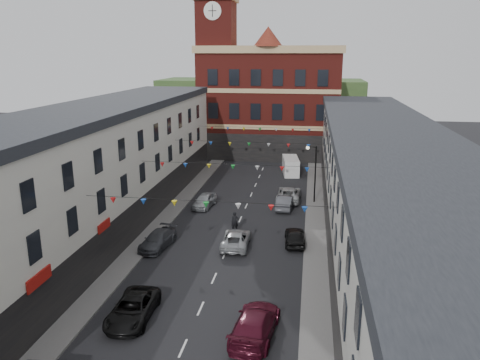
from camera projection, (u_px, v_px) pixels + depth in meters
The scene contains 19 objects.
ground at pixel (225, 254), 35.92m from camera, with size 160.00×160.00×0.00m, color black.
pavement_left at pixel (147, 239), 38.81m from camera, with size 1.80×64.00×0.15m, color #605E5B.
pavement_right at pixel (315, 249), 36.80m from camera, with size 1.80×64.00×0.15m, color #605E5B.
terrace_left at pixel (81, 178), 37.19m from camera, with size 8.40×56.00×10.70m.
terrace_right at pixel (386, 197), 33.89m from camera, with size 8.40×56.00×9.70m.
civic_building at pixel (270, 101), 70.01m from camera, with size 20.60×13.30×18.50m.
clock_tower at pixel (217, 54), 66.52m from camera, with size 5.60×5.60×30.00m.
distant_hill at pixel (261, 105), 94.37m from camera, with size 40.00×14.00×10.00m, color #2A4B23.
street_lamp at pixel (313, 166), 47.30m from camera, with size 1.10×0.36×6.00m.
car_left_c at pixel (133, 309), 27.00m from camera, with size 2.23×4.83×1.34m, color black.
car_left_d at pixel (158, 240), 37.11m from camera, with size 1.80×4.42×1.28m, color #414349.
car_left_e at pixel (205, 201), 46.88m from camera, with size 1.62×4.02×1.37m, color #93979B.
car_right_c at pixel (255, 324), 25.33m from camera, with size 2.14×5.26×1.53m, color #4D0F20.
car_right_d at pixel (295, 236), 37.72m from camera, with size 1.60×3.98×1.36m, color black.
car_right_e at pixel (285, 202), 46.41m from camera, with size 1.47×4.22×1.39m, color #4D4E54.
car_right_f at pixel (289, 194), 49.04m from camera, with size 2.37×5.14×1.43m, color #B2B6B7.
moving_car at pixel (236, 239), 37.27m from camera, with size 2.11×4.58×1.27m, color #9DA0A4.
white_van at pixel (291, 166), 59.82m from camera, with size 1.84×4.79×2.12m, color white.
pedestrian at pixel (235, 222), 40.36m from camera, with size 0.64×0.42×1.75m, color black.
Camera 1 is at (6.18, -32.62, 14.89)m, focal length 35.00 mm.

